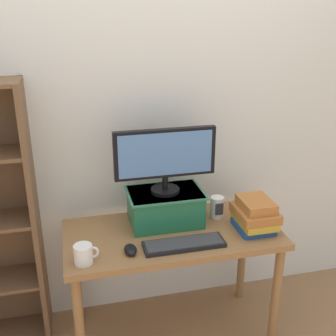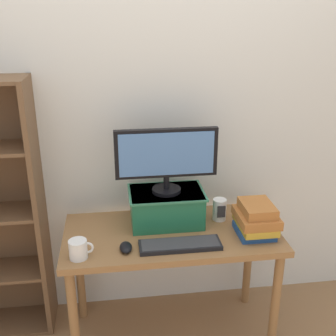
{
  "view_description": "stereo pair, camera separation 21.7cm",
  "coord_description": "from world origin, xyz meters",
  "px_view_note": "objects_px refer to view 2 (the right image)",
  "views": [
    {
      "loc": [
        -0.51,
        -1.98,
        1.89
      ],
      "look_at": [
        -0.01,
        0.05,
        1.08
      ],
      "focal_mm": 45.0,
      "sensor_mm": 36.0,
      "label": 1
    },
    {
      "loc": [
        -0.29,
        -2.02,
        1.89
      ],
      "look_at": [
        -0.01,
        0.05,
        1.08
      ],
      "focal_mm": 45.0,
      "sensor_mm": 36.0,
      "label": 2
    }
  ],
  "objects_px": {
    "computer_mouse": "(126,247)",
    "desk": "(171,247)",
    "book_stack": "(256,219)",
    "desk_speaker": "(220,210)",
    "coffee_mug": "(79,249)",
    "keyboard": "(180,245)",
    "computer_monitor": "(166,156)",
    "riser_box": "(166,206)"
  },
  "relations": [
    {
      "from": "computer_mouse",
      "to": "desk",
      "type": "bearing_deg",
      "value": 31.31
    },
    {
      "from": "book_stack",
      "to": "desk_speaker",
      "type": "xyz_separation_m",
      "value": [
        -0.16,
        0.18,
        -0.02
      ]
    },
    {
      "from": "book_stack",
      "to": "computer_mouse",
      "type": "bearing_deg",
      "value": -173.33
    },
    {
      "from": "desk_speaker",
      "to": "book_stack",
      "type": "bearing_deg",
      "value": -48.51
    },
    {
      "from": "coffee_mug",
      "to": "desk_speaker",
      "type": "xyz_separation_m",
      "value": [
        0.79,
        0.3,
        0.02
      ]
    },
    {
      "from": "desk",
      "to": "desk_speaker",
      "type": "distance_m",
      "value": 0.35
    },
    {
      "from": "keyboard",
      "to": "coffee_mug",
      "type": "xyz_separation_m",
      "value": [
        -0.51,
        -0.03,
        0.04
      ]
    },
    {
      "from": "computer_monitor",
      "to": "coffee_mug",
      "type": "relative_size",
      "value": 4.57
    },
    {
      "from": "book_stack",
      "to": "desk_speaker",
      "type": "distance_m",
      "value": 0.24
    },
    {
      "from": "computer_mouse",
      "to": "coffee_mug",
      "type": "distance_m",
      "value": 0.24
    },
    {
      "from": "keyboard",
      "to": "book_stack",
      "type": "relative_size",
      "value": 1.62
    },
    {
      "from": "desk",
      "to": "keyboard",
      "type": "relative_size",
      "value": 2.78
    },
    {
      "from": "riser_box",
      "to": "book_stack",
      "type": "relative_size",
      "value": 1.62
    },
    {
      "from": "riser_box",
      "to": "computer_mouse",
      "type": "bearing_deg",
      "value": -132.17
    },
    {
      "from": "riser_box",
      "to": "keyboard",
      "type": "relative_size",
      "value": 1.0
    },
    {
      "from": "desk",
      "to": "coffee_mug",
      "type": "bearing_deg",
      "value": -158.58
    },
    {
      "from": "computer_monitor",
      "to": "keyboard",
      "type": "relative_size",
      "value": 1.32
    },
    {
      "from": "desk",
      "to": "riser_box",
      "type": "xyz_separation_m",
      "value": [
        -0.01,
        0.11,
        0.2
      ]
    },
    {
      "from": "desk",
      "to": "book_stack",
      "type": "xyz_separation_m",
      "value": [
        0.45,
        -0.07,
        0.18
      ]
    },
    {
      "from": "desk",
      "to": "computer_mouse",
      "type": "height_order",
      "value": "computer_mouse"
    },
    {
      "from": "computer_monitor",
      "to": "desk_speaker",
      "type": "xyz_separation_m",
      "value": [
        0.31,
        -0.01,
        -0.34
      ]
    },
    {
      "from": "keyboard",
      "to": "desk_speaker",
      "type": "bearing_deg",
      "value": 44.0
    },
    {
      "from": "desk",
      "to": "book_stack",
      "type": "distance_m",
      "value": 0.49
    },
    {
      "from": "riser_box",
      "to": "computer_monitor",
      "type": "bearing_deg",
      "value": -90.0
    },
    {
      "from": "riser_box",
      "to": "keyboard",
      "type": "distance_m",
      "value": 0.29
    },
    {
      "from": "coffee_mug",
      "to": "computer_monitor",
      "type": "bearing_deg",
      "value": 32.52
    },
    {
      "from": "keyboard",
      "to": "desk_speaker",
      "type": "relative_size",
      "value": 3.34
    },
    {
      "from": "desk",
      "to": "computer_mouse",
      "type": "distance_m",
      "value": 0.32
    },
    {
      "from": "computer_mouse",
      "to": "desk_speaker",
      "type": "relative_size",
      "value": 0.82
    },
    {
      "from": "riser_box",
      "to": "book_stack",
      "type": "distance_m",
      "value": 0.5
    },
    {
      "from": "coffee_mug",
      "to": "book_stack",
      "type": "bearing_deg",
      "value": 7.15
    },
    {
      "from": "riser_box",
      "to": "coffee_mug",
      "type": "relative_size",
      "value": 3.46
    },
    {
      "from": "desk",
      "to": "computer_monitor",
      "type": "distance_m",
      "value": 0.51
    },
    {
      "from": "book_stack",
      "to": "coffee_mug",
      "type": "bearing_deg",
      "value": -172.85
    },
    {
      "from": "riser_box",
      "to": "keyboard",
      "type": "xyz_separation_m",
      "value": [
        0.04,
        -0.27,
        -0.09
      ]
    },
    {
      "from": "riser_box",
      "to": "desk_speaker",
      "type": "distance_m",
      "value": 0.31
    },
    {
      "from": "computer_monitor",
      "to": "computer_mouse",
      "type": "xyz_separation_m",
      "value": [
        -0.24,
        -0.27,
        -0.38
      ]
    },
    {
      "from": "computer_mouse",
      "to": "coffee_mug",
      "type": "height_order",
      "value": "coffee_mug"
    },
    {
      "from": "computer_mouse",
      "to": "book_stack",
      "type": "height_order",
      "value": "book_stack"
    },
    {
      "from": "computer_monitor",
      "to": "computer_mouse",
      "type": "height_order",
      "value": "computer_monitor"
    },
    {
      "from": "desk",
      "to": "keyboard",
      "type": "xyz_separation_m",
      "value": [
        0.02,
        -0.16,
        0.11
      ]
    },
    {
      "from": "computer_monitor",
      "to": "book_stack",
      "type": "height_order",
      "value": "computer_monitor"
    }
  ]
}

